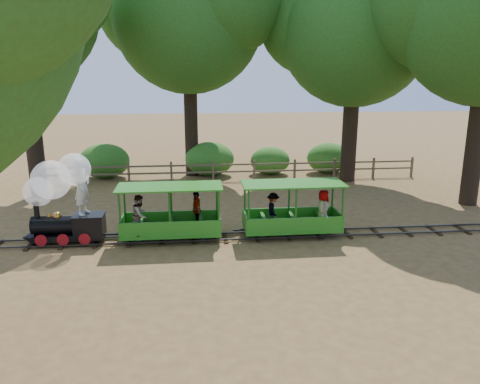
{
  "coord_description": "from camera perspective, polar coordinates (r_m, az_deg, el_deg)",
  "views": [
    {
      "loc": [
        -1.98,
        -14.05,
        5.22
      ],
      "look_at": [
        -0.47,
        0.5,
        1.39
      ],
      "focal_mm": 35.0,
      "sensor_mm": 36.0,
      "label": 1
    }
  ],
  "objects": [
    {
      "name": "ground",
      "position": [
        15.12,
        1.99,
        -5.54
      ],
      "size": [
        90.0,
        90.0,
        0.0
      ],
      "primitive_type": "plane",
      "color": "olive",
      "rests_on": "ground"
    },
    {
      "name": "shrub_mid_e",
      "position": [
        24.11,
        3.69,
        3.84
      ],
      "size": [
        2.04,
        1.57,
        1.41
      ],
      "primitive_type": "ellipsoid",
      "color": "#2D6B1E",
      "rests_on": "ground"
    },
    {
      "name": "carriage_rear",
      "position": [
        15.06,
        6.6,
        -2.69
      ],
      "size": [
        3.22,
        1.32,
        1.67
      ],
      "color": "#287F1B",
      "rests_on": "track"
    },
    {
      "name": "track",
      "position": [
        15.1,
        1.99,
        -5.3
      ],
      "size": [
        22.0,
        1.0,
        0.1
      ],
      "color": "#3F3D3A",
      "rests_on": "ground"
    },
    {
      "name": "shrub_mid_w",
      "position": [
        23.77,
        -3.72,
        4.05
      ],
      "size": [
        2.48,
        1.91,
        1.72
      ],
      "primitive_type": "ellipsoid",
      "color": "#2D6B1E",
      "rests_on": "ground"
    },
    {
      "name": "shrub_west",
      "position": [
        24.15,
        -16.19,
        3.66
      ],
      "size": [
        2.47,
        1.9,
        1.71
      ],
      "primitive_type": "ellipsoid",
      "color": "#2D6B1E",
      "rests_on": "ground"
    },
    {
      "name": "fence",
      "position": [
        22.62,
        -0.76,
        2.82
      ],
      "size": [
        18.1,
        0.1,
        1.0
      ],
      "color": "brown",
      "rests_on": "ground"
    },
    {
      "name": "shrub_east",
      "position": [
        24.8,
        10.76,
        4.1
      ],
      "size": [
        2.28,
        1.75,
        1.58
      ],
      "primitive_type": "ellipsoid",
      "color": "#2D6B1E",
      "rests_on": "ground"
    },
    {
      "name": "carriage_front",
      "position": [
        14.73,
        -8.76,
        -3.12
      ],
      "size": [
        3.22,
        1.33,
        1.67
      ],
      "color": "#287F1B",
      "rests_on": "track"
    },
    {
      "name": "locomotive",
      "position": [
        15.12,
        -21.07,
        -0.08
      ],
      "size": [
        2.5,
        1.17,
        2.87
      ],
      "color": "black",
      "rests_on": "ground"
    },
    {
      "name": "oak_nc",
      "position": [
        23.82,
        -6.44,
        21.34
      ],
      "size": [
        9.02,
        7.93,
        11.27
      ],
      "color": "#2D2116",
      "rests_on": "ground"
    },
    {
      "name": "oak_ne",
      "position": [
        22.98,
        13.82,
        19.44
      ],
      "size": [
        8.57,
        7.54,
        10.38
      ],
      "color": "#2D2116",
      "rests_on": "ground"
    }
  ]
}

